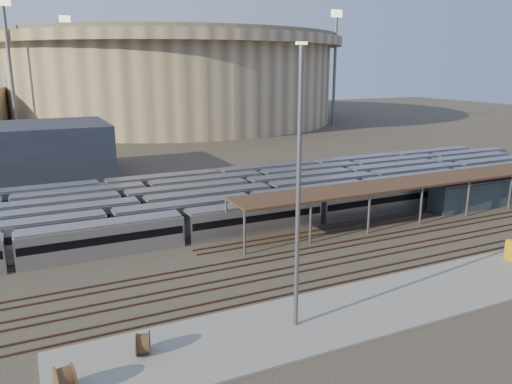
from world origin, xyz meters
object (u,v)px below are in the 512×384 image
object	(u,v)px
cable_reel_east	(143,343)
yard_light_pole	(298,192)
teal_boxcar	(479,194)
cable_reel_west	(65,379)

from	to	relation	value
cable_reel_east	yard_light_pole	size ratio (longest dim) A/B	0.08
teal_boxcar	yard_light_pole	bearing A→B (deg)	-154.46
yard_light_pole	cable_reel_east	bearing A→B (deg)	174.97
cable_reel_east	teal_boxcar	bearing A→B (deg)	18.20
teal_boxcar	cable_reel_east	world-z (taller)	teal_boxcar
teal_boxcar	cable_reel_east	xyz separation A→B (m)	(-54.65, -17.96, -0.93)
cable_reel_east	yard_light_pole	bearing A→B (deg)	-5.03
teal_boxcar	cable_reel_west	size ratio (longest dim) A/B	8.96
teal_boxcar	cable_reel_east	distance (m)	57.53
teal_boxcar	yard_light_pole	world-z (taller)	yard_light_pole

